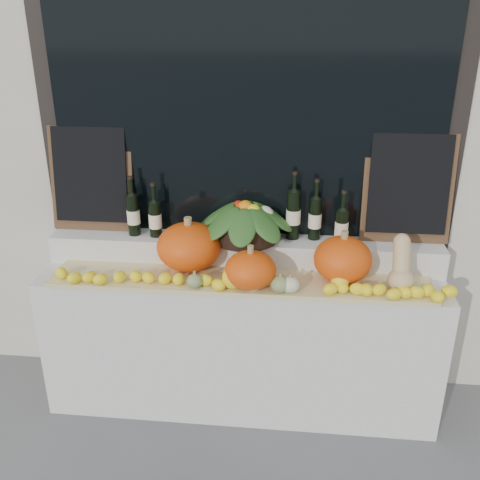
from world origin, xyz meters
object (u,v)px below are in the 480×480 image
(pumpkin_left, at_px, (189,246))
(pumpkin_right, at_px, (343,259))
(butternut_squash, at_px, (401,267))
(wine_bottle_tall, at_px, (293,214))
(produce_bowl, at_px, (245,220))

(pumpkin_left, xyz_separation_m, pumpkin_right, (0.86, -0.06, -0.01))
(butternut_squash, height_order, wine_bottle_tall, wine_bottle_tall)
(wine_bottle_tall, bearing_deg, produce_bowl, -171.09)
(produce_bowl, bearing_deg, pumpkin_left, -154.26)
(pumpkin_left, relative_size, butternut_squash, 1.27)
(pumpkin_right, distance_m, butternut_squash, 0.31)
(pumpkin_right, xyz_separation_m, wine_bottle_tall, (-0.28, 0.25, 0.16))
(produce_bowl, height_order, wine_bottle_tall, wine_bottle_tall)
(pumpkin_right, relative_size, produce_bowl, 0.53)
(produce_bowl, distance_m, wine_bottle_tall, 0.28)
(pumpkin_right, bearing_deg, pumpkin_left, 175.73)
(pumpkin_right, xyz_separation_m, produce_bowl, (-0.55, 0.21, 0.13))
(pumpkin_right, bearing_deg, butternut_squash, -10.95)
(produce_bowl, bearing_deg, wine_bottle_tall, 8.91)
(pumpkin_left, relative_size, wine_bottle_tall, 0.91)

